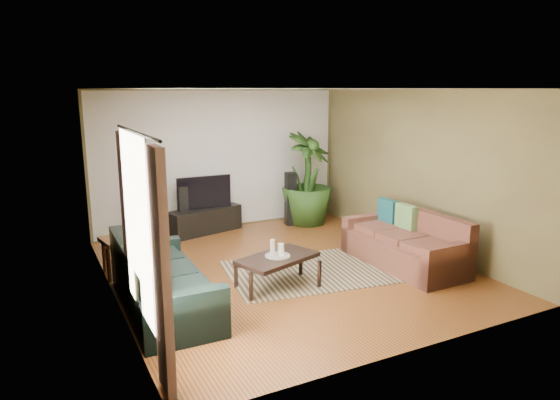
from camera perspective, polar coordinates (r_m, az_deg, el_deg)
floor at (r=7.70m, az=0.68°, el=-7.94°), size 5.50×5.50×0.00m
ceiling at (r=7.21m, az=0.74°, el=12.59°), size 5.50×5.50×0.00m
wall_back at (r=9.82m, az=-6.78°, el=4.59°), size 5.00×0.00×5.00m
wall_front at (r=5.12m, az=15.16°, el=-3.11°), size 5.00×0.00×5.00m
wall_left at (r=6.58m, az=-18.96°, el=0.07°), size 0.00×5.50×5.50m
wall_right at (r=8.76m, az=15.37°, el=3.27°), size 0.00×5.50×5.50m
backwall_panel at (r=9.81m, az=-6.76°, el=4.58°), size 4.90×0.00×4.90m
window_pane at (r=5.03m, az=-16.11°, el=-2.85°), size 0.00×1.80×1.80m
curtain_near at (r=4.42m, az=-13.36°, el=-8.26°), size 0.08×0.35×2.20m
curtain_far at (r=5.82m, az=-16.92°, el=-3.39°), size 0.08×0.35×2.20m
curtain_rod at (r=4.89m, az=-16.17°, el=7.44°), size 0.03×1.90×0.03m
sofa_left at (r=6.42m, az=-13.18°, el=-8.49°), size 0.98×2.22×0.85m
sofa_right at (r=7.98m, az=13.95°, el=-4.35°), size 0.94×2.05×0.85m
area_rug at (r=7.62m, az=3.29°, el=-8.13°), size 2.62×2.03×0.01m
coffee_table at (r=6.96m, az=-0.28°, el=-8.22°), size 1.25×0.93×0.45m
candle_tray at (r=6.88m, az=-0.28°, el=-6.39°), size 0.34×0.34×0.02m
candle_tall at (r=6.84m, az=-0.85°, el=-5.45°), size 0.07×0.07×0.22m
candle_mid at (r=6.83m, az=0.17°, el=-5.70°), size 0.07×0.07×0.17m
candle_short at (r=6.93m, az=0.01°, el=-5.55°), size 0.07×0.07×0.14m
tv_stand at (r=9.66m, az=-8.57°, el=-2.32°), size 1.49×0.77×0.48m
television at (r=9.54m, az=-8.67°, el=0.87°), size 1.05×0.06×0.62m
speaker_left at (r=9.49m, az=-11.03°, el=-1.24°), size 0.17×0.19×0.94m
speaker_right at (r=10.04m, az=1.21°, el=0.14°), size 0.23×0.24×1.07m
potted_plant at (r=10.09m, az=3.15°, el=2.43°), size 1.44×1.44×1.85m
plant_pot at (r=10.25m, az=3.10°, el=-1.94°), size 0.34×0.34×0.27m
pedestal at (r=9.40m, az=-15.02°, el=-3.32°), size 0.48×0.48×0.39m
vase at (r=9.31m, az=-15.15°, el=-1.12°), size 0.35×0.35×0.50m
side_table at (r=7.77m, az=-17.57°, el=-6.14°), size 0.62×0.62×0.57m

